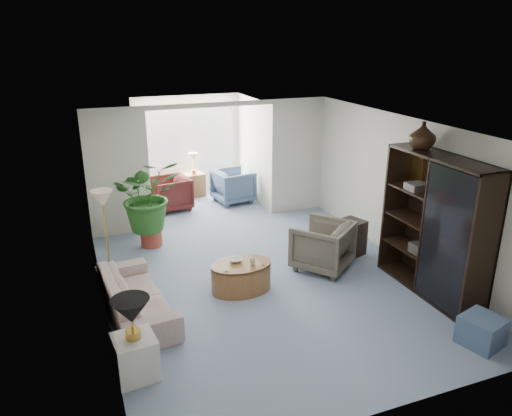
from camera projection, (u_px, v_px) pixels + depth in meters
name	position (u px, v px, depth m)	size (l,w,h in m)	color
floor	(270.00, 285.00, 7.82)	(6.00, 6.00, 0.00)	#8BA0B7
sunroom_floor	(202.00, 205.00, 11.42)	(2.60, 2.60, 0.00)	#8BA0B7
back_pier_left	(118.00, 173.00, 9.39)	(1.20, 0.12, 2.50)	silver
back_pier_right	(297.00, 156.00, 10.68)	(1.20, 0.12, 2.50)	silver
back_header	(212.00, 105.00, 9.63)	(2.60, 0.12, 0.10)	silver
window_pane	(188.00, 137.00, 11.90)	(2.20, 0.02, 1.50)	white
window_blinds	(188.00, 137.00, 11.87)	(2.20, 0.02, 1.50)	white
framed_picture	(412.00, 168.00, 8.00)	(0.04, 0.50, 0.40)	#B7A892
sofa	(136.00, 296.00, 6.91)	(1.97, 0.77, 0.58)	beige
end_table	(135.00, 357.00, 5.67)	(0.47, 0.47, 0.52)	silver
table_lamp	(131.00, 311.00, 5.46)	(0.44, 0.44, 0.30)	black
floor_lamp	(102.00, 199.00, 7.95)	(0.36, 0.36, 0.28)	#FAE8C7
coffee_table	(241.00, 277.00, 7.60)	(0.95, 0.95, 0.45)	#965E36
coffee_bowl	(236.00, 260.00, 7.59)	(0.21, 0.21, 0.05)	white
coffee_cup	(253.00, 262.00, 7.47)	(0.10, 0.10, 0.09)	beige
wingback_chair	(322.00, 246.00, 8.26)	(0.87, 0.90, 0.82)	#666050
side_table_dark	(349.00, 238.00, 8.80)	(0.53, 0.42, 0.63)	black
entertainment_cabinet	(435.00, 226.00, 7.31)	(0.51, 1.92, 2.14)	black
cabinet_urn	(423.00, 135.00, 7.33)	(0.39, 0.39, 0.41)	black
ottoman	(482.00, 331.00, 6.28)	(0.48, 0.48, 0.38)	slate
plant_pot	(151.00, 237.00, 9.23)	(0.40, 0.40, 0.32)	#A53F2F
house_plant	(148.00, 195.00, 8.94)	(1.23, 1.06, 1.36)	#296322
sunroom_chair_blue	(233.00, 186.00, 11.55)	(0.83, 0.85, 0.78)	slate
sunroom_chair_maroon	(170.00, 193.00, 11.04)	(0.81, 0.83, 0.76)	#521C1D
sunroom_table	(194.00, 185.00, 11.98)	(0.46, 0.36, 0.57)	#965E36
shelf_clutter	(438.00, 228.00, 7.18)	(0.30, 1.24, 1.06)	#524F4D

